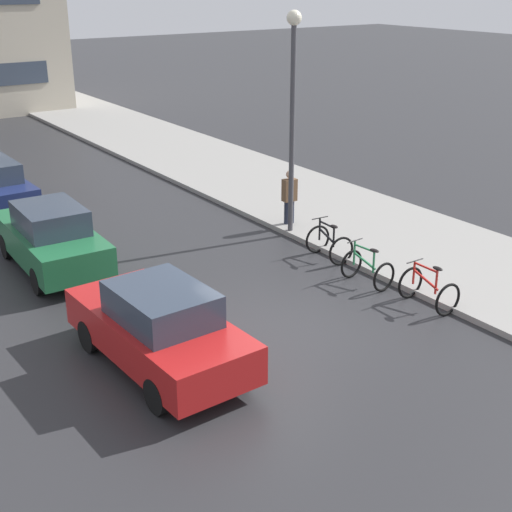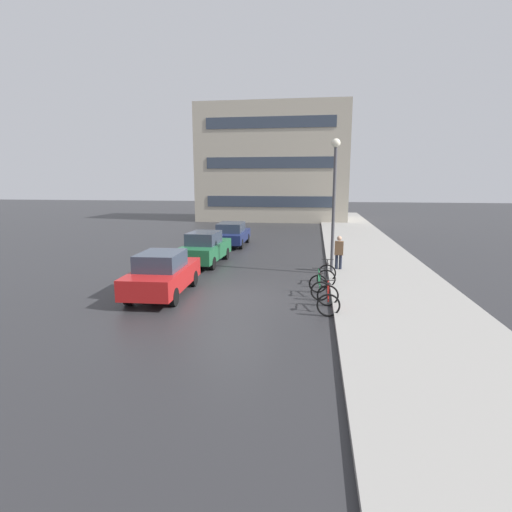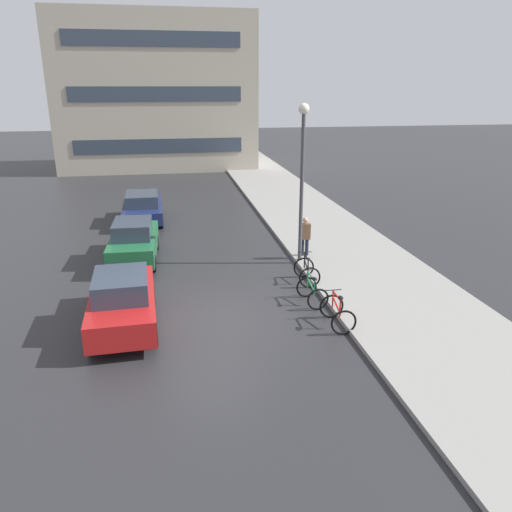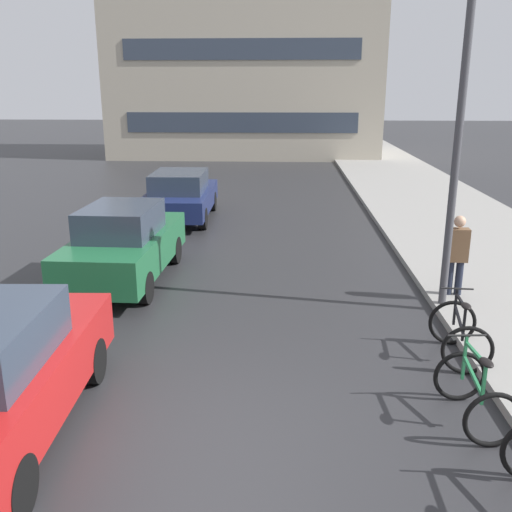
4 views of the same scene
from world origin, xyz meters
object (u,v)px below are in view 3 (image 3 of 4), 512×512
car_green (134,241)px  streetlamp (302,164)px  bicycle_third (307,271)px  bicycle_nearest (337,313)px  car_red (123,301)px  bicycle_second (312,292)px  car_navy (143,207)px  pedestrian (305,236)px

car_green → streetlamp: bearing=-12.3°
car_green → bicycle_third: bearing=-29.1°
bicycle_third → streetlamp: bearing=82.1°
bicycle_nearest → car_red: bearing=170.2°
bicycle_third → bicycle_nearest: bearing=-90.8°
car_green → streetlamp: size_ratio=0.72×
bicycle_second → streetlamp: bearing=81.1°
bicycle_nearest → car_green: 9.14m
car_red → bicycle_nearest: bearing=-9.8°
bicycle_third → car_red: 6.58m
car_green → car_navy: 6.03m
bicycle_nearest → streetlamp: bearing=86.6°
car_navy → pedestrian: bearing=-46.4°
bicycle_third → streetlamp: (0.28, 2.01, 3.48)m
bicycle_nearest → car_navy: car_navy is taller
car_green → streetlamp: (6.37, -1.38, 3.07)m
bicycle_nearest → streetlamp: 6.48m
car_red → streetlamp: (6.39, 4.41, 3.08)m
streetlamp → car_green: bearing=167.7°
bicycle_nearest → pedestrian: pedestrian is taller
car_navy → pedestrian: (6.58, -6.92, 0.18)m
bicycle_second → bicycle_third: bearing=79.9°
bicycle_second → bicycle_third: bicycle_third is taller
pedestrian → streetlamp: streetlamp is taller
car_navy → streetlamp: 10.19m
car_red → car_green: size_ratio=1.00×
bicycle_third → car_green: car_green is taller
car_navy → pedestrian: pedestrian is taller
bicycle_nearest → bicycle_third: 3.44m
car_red → car_green: bearing=89.8°
bicycle_third → car_green: (-6.10, 3.40, 0.41)m
bicycle_nearest → bicycle_third: size_ratio=1.04×
car_green → pedestrian: pedestrian is taller
bicycle_third → car_green: size_ratio=0.26×
car_navy → car_green: bearing=-91.2°
car_navy → streetlamp: bearing=-49.9°
car_navy → bicycle_third: bearing=-57.7°
bicycle_nearest → car_navy: 14.17m
bicycle_second → car_red: car_red is taller
bicycle_third → bicycle_second: bearing=-100.1°
car_red → streetlamp: bearing=34.6°
bicycle_second → car_green: car_green is taller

